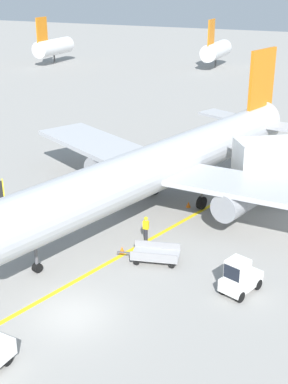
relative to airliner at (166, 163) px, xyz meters
name	(u,v)px	position (x,y,z in m)	size (l,w,h in m)	color
ground_plane	(72,315)	(0.77, -14.41, -3.42)	(300.00, 300.00, 0.00)	gray
taxi_line_yellow	(103,266)	(-0.15, -9.41, -3.41)	(0.30, 80.00, 0.01)	yellow
airliner	(166,163)	(0.00, 0.00, 0.00)	(27.82, 34.74, 10.10)	#B2B5BA
baggage_tug_near_wing	(240,278)	(7.88, -8.92, -2.49)	(2.02, 2.70, 2.10)	silver
belt_loader_forward_hold	(0,219)	(-8.67, -8.05, -2.64)	(4.21, 4.60, 2.59)	silver
baggage_cart_loaded	(155,255)	(2.47, -7.68, -2.95)	(3.84, 2.19, 0.94)	#A5A5A8
ground_crew_marshaller	(146,228)	(0.86, -5.47, -2.51)	(0.36, 0.24, 1.70)	#26262D
safety_cone_nose_left	(188,204)	(1.55, 0.69, -3.20)	(0.36, 0.36, 0.44)	orange
safety_cone_wingtip_left	(122,250)	(0.18, -7.57, -3.20)	(0.36, 0.36, 0.44)	orange
safety_cone_wingtip_right	(65,184)	(-8.99, 0.56, -3.20)	(0.36, 0.36, 0.44)	orange
distant_aircraft_mid_left	(53,47)	(-45.24, 54.51, -0.20)	(3.00, 10.10, 8.80)	silver
distant_aircraft_mid_right	(216,50)	(-15.43, 62.50, -0.20)	(3.00, 10.10, 8.80)	silver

